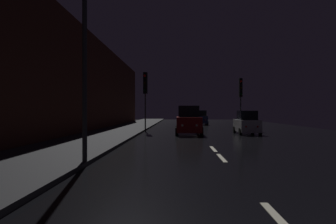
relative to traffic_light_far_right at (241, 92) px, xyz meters
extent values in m
cube|color=black|center=(-4.59, -5.33, -3.74)|extent=(26.18, 84.00, 0.02)
cube|color=#28282B|center=(-11.48, -5.33, -3.65)|extent=(4.40, 84.00, 0.15)
cube|color=#472319|center=(-14.08, -8.83, 0.54)|extent=(0.80, 63.00, 8.55)
cube|color=beige|center=(-4.59, -26.83, -3.72)|extent=(0.16, 2.20, 0.01)
cube|color=beige|center=(-4.59, -19.68, -3.72)|extent=(0.16, 2.20, 0.01)
cube|color=beige|center=(-4.59, -16.79, -3.72)|extent=(0.16, 2.20, 0.01)
cube|color=beige|center=(-4.59, -7.46, -3.72)|extent=(0.16, 2.20, 0.01)
cube|color=beige|center=(-4.59, -2.55, -3.72)|extent=(0.16, 2.20, 0.01)
cylinder|color=#38383A|center=(0.00, 0.02, -2.13)|extent=(0.12, 0.12, 3.21)
cube|color=black|center=(0.00, 0.02, 0.43)|extent=(0.31, 0.35, 1.90)
sphere|color=red|center=(0.00, -0.16, 1.06)|extent=(0.22, 0.22, 0.22)
sphere|color=black|center=(0.00, -0.16, 0.43)|extent=(0.22, 0.22, 0.22)
sphere|color=black|center=(0.00, -0.16, -0.21)|extent=(0.22, 0.22, 0.22)
cylinder|color=#38383A|center=(-9.18, -3.87, -2.05)|extent=(0.12, 0.12, 3.36)
cube|color=black|center=(-9.18, -3.87, 0.58)|extent=(0.37, 0.39, 1.90)
sphere|color=red|center=(-9.21, -4.05, 1.21)|extent=(0.22, 0.22, 0.22)
sphere|color=black|center=(-9.21, -4.05, 0.58)|extent=(0.22, 0.22, 0.22)
sphere|color=black|center=(-9.21, -4.05, -0.05)|extent=(0.22, 0.22, 0.22)
cylinder|color=#2D2D30|center=(-9.38, -21.59, -0.38)|extent=(0.16, 0.16, 6.71)
cube|color=maroon|center=(-5.46, -7.15, -2.93)|extent=(1.85, 4.33, 1.13)
cube|color=black|center=(-5.46, -6.99, -1.93)|extent=(1.58, 2.16, 0.87)
cylinder|color=black|center=(-4.55, -8.66, -3.40)|extent=(0.23, 0.66, 0.66)
cylinder|color=black|center=(-6.36, -8.66, -3.40)|extent=(0.23, 0.66, 0.66)
cylinder|color=black|center=(-4.55, -5.64, -3.40)|extent=(0.23, 0.66, 0.66)
cylinder|color=black|center=(-6.36, -5.64, -3.40)|extent=(0.23, 0.66, 0.66)
sphere|color=white|center=(-4.95, -9.27, -2.93)|extent=(0.19, 0.19, 0.19)
sphere|color=white|center=(-5.97, -9.27, -2.93)|extent=(0.19, 0.19, 0.19)
sphere|color=red|center=(-4.95, -5.03, -2.93)|extent=(0.19, 0.19, 0.19)
sphere|color=red|center=(-5.97, -5.03, -2.93)|extent=(0.19, 0.19, 0.19)
cube|color=#141E51|center=(-3.23, 10.46, -3.05)|extent=(1.58, 3.69, 0.97)
cube|color=black|center=(-3.23, 10.33, -2.20)|extent=(1.35, 1.85, 0.74)
cylinder|color=black|center=(-4.01, 11.76, -3.45)|extent=(0.19, 0.56, 0.56)
cylinder|color=black|center=(-2.46, 11.76, -3.45)|extent=(0.19, 0.56, 0.56)
cylinder|color=black|center=(-4.01, 9.17, -3.45)|extent=(0.19, 0.56, 0.56)
cylinder|color=black|center=(-2.46, 9.17, -3.45)|extent=(0.19, 0.56, 0.56)
sphere|color=slate|center=(-3.67, 12.27, -3.05)|extent=(0.16, 0.16, 0.16)
sphere|color=slate|center=(-2.80, 12.27, -3.05)|extent=(0.16, 0.16, 0.16)
sphere|color=red|center=(-3.67, 8.65, -3.05)|extent=(0.16, 0.16, 0.16)
sphere|color=red|center=(-2.80, 8.65, -3.05)|extent=(0.16, 0.16, 0.16)
cube|color=silver|center=(-0.80, -6.51, -3.07)|extent=(1.54, 3.59, 0.94)
cube|color=black|center=(-0.80, -6.63, -2.24)|extent=(1.31, 1.80, 0.72)
cylinder|color=black|center=(-1.55, -5.25, -3.46)|extent=(0.19, 0.55, 0.55)
cylinder|color=black|center=(-0.05, -5.25, -3.46)|extent=(0.19, 0.55, 0.55)
cylinder|color=black|center=(-1.55, -7.76, -3.46)|extent=(0.19, 0.55, 0.55)
cylinder|color=black|center=(-0.05, -7.76, -3.46)|extent=(0.19, 0.55, 0.55)
sphere|color=slate|center=(-1.22, -4.75, -3.07)|extent=(0.15, 0.15, 0.15)
sphere|color=slate|center=(-0.38, -4.75, -3.07)|extent=(0.15, 0.15, 0.15)
sphere|color=red|center=(-1.22, -8.27, -3.07)|extent=(0.15, 0.15, 0.15)
sphere|color=red|center=(-0.38, -8.27, -3.07)|extent=(0.15, 0.15, 0.15)
camera|label=1|loc=(-6.28, -32.06, -1.91)|focal=34.08mm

